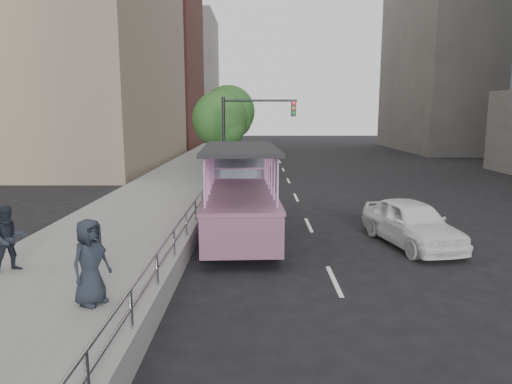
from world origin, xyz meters
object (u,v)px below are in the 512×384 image
(duck_boat, at_px, (240,197))
(car, at_px, (411,223))
(traffic_signal, at_px, (245,128))
(street_tree_near, at_px, (221,121))
(pedestrian_far, at_px, (90,262))
(street_tree_far, at_px, (230,114))
(parking_sign, at_px, (213,170))
(pedestrian_mid, at_px, (9,239))

(duck_boat, xyz_separation_m, car, (5.70, -2.22, -0.42))
(car, bearing_deg, duck_boat, 146.72)
(traffic_signal, height_order, street_tree_near, street_tree_near)
(duck_boat, bearing_deg, traffic_signal, 90.39)
(pedestrian_far, height_order, street_tree_far, street_tree_far)
(car, xyz_separation_m, street_tree_near, (-7.35, 14.62, 3.07))
(pedestrian_far, xyz_separation_m, traffic_signal, (2.76, 16.66, 2.28))
(pedestrian_far, bearing_deg, duck_boat, 8.57)
(pedestrian_far, relative_size, street_tree_near, 0.32)
(parking_sign, bearing_deg, traffic_signal, 75.89)
(duck_boat, relative_size, street_tree_far, 1.50)
(parking_sign, distance_m, street_tree_far, 14.80)
(duck_boat, xyz_separation_m, pedestrian_mid, (-5.61, -5.65, -0.03))
(pedestrian_far, bearing_deg, street_tree_near, 25.40)
(parking_sign, bearing_deg, street_tree_far, 90.41)
(car, height_order, street_tree_near, street_tree_near)
(street_tree_far, bearing_deg, car, -70.86)
(street_tree_near, bearing_deg, pedestrian_far, -93.31)
(car, height_order, traffic_signal, traffic_signal)
(street_tree_far, bearing_deg, street_tree_near, -91.91)
(car, bearing_deg, pedestrian_mid, -175.11)
(pedestrian_far, bearing_deg, pedestrian_mid, 82.61)
(duck_boat, distance_m, pedestrian_mid, 7.96)
(traffic_signal, bearing_deg, pedestrian_far, -99.40)
(pedestrian_mid, relative_size, parking_sign, 0.62)
(pedestrian_far, bearing_deg, car, -28.59)
(pedestrian_far, height_order, parking_sign, parking_sign)
(street_tree_far, bearing_deg, traffic_signal, -81.57)
(parking_sign, distance_m, street_tree_near, 8.83)
(pedestrian_far, distance_m, street_tree_far, 26.30)
(street_tree_far, bearing_deg, pedestrian_far, -92.98)
(traffic_signal, bearing_deg, parking_sign, -104.11)
(car, relative_size, traffic_signal, 0.85)
(parking_sign, relative_size, street_tree_far, 0.43)
(car, distance_m, pedestrian_far, 10.13)
(street_tree_near, distance_m, street_tree_far, 6.02)
(duck_boat, distance_m, street_tree_near, 12.79)
(pedestrian_far, distance_m, traffic_signal, 17.04)
(traffic_signal, bearing_deg, street_tree_near, 114.98)
(pedestrian_mid, distance_m, street_tree_far, 24.61)
(pedestrian_mid, distance_m, pedestrian_far, 3.45)
(pedestrian_mid, bearing_deg, car, -24.45)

